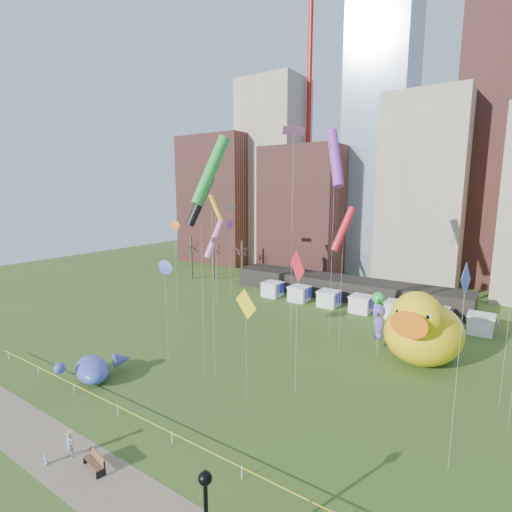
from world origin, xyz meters
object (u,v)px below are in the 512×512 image
Objects in this scene: park_bench at (96,461)px; woman at (70,445)px; seahorse_green at (378,307)px; small_duck at (444,349)px; big_duck at (422,329)px; toddler at (46,459)px; seahorse_purple at (379,319)px; whale_inflatable at (94,368)px.

park_bench is 1.21× the size of woman.
seahorse_green reaches higher than woman.
seahorse_green is (-6.88, -0.26, 3.38)m from small_duck.
seahorse_green is 3.09× the size of park_bench.
big_duck reaches higher than toddler.
woman is 2.21× the size of toddler.
seahorse_purple is 30.01m from woman.
seahorse_green is at bearing 71.14° from whale_inflatable.
seahorse_green is at bearing 158.19° from small_duck.
seahorse_purple is 3.28× the size of woman.
big_duck is 3.74m from small_duck.
big_duck is at bearing 61.32° from toddler.
toddler is at bearing -115.89° from big_duck.
park_bench is at bearing -141.97° from small_duck.
woman is at bearing -145.19° from small_duck.
big_duck is 5.17× the size of park_bench.
small_duck reaches higher than park_bench.
big_duck is 30.78m from park_bench.
whale_inflatable is (-26.36, -22.55, -0.22)m from small_duck.
park_bench is 2.41m from woman.
seahorse_green is 31.82m from woman.
seahorse_purple reaches higher than small_duck.
small_duck is 2.35× the size of woman.
toddler is (-2.98, -1.55, -0.15)m from park_bench.
big_duck reaches higher than seahorse_purple.
woman is (-2.37, -0.30, 0.31)m from park_bench.
woman is (-18.05, -29.82, -0.41)m from small_duck.
seahorse_green reaches higher than small_duck.
small_duck is 0.61× the size of whale_inflatable.
seahorse_green is 29.81m from whale_inflatable.
toddler is (-18.65, -31.07, -0.87)m from small_duck.
seahorse_green reaches higher than seahorse_purple.
park_bench is (-8.79, -29.26, -4.10)m from seahorse_green.
big_duck is 1.62× the size of whale_inflatable.
toddler is at bearing -144.98° from small_duck.
big_duck reaches higher than park_bench.
whale_inflatable is 3.85× the size of woman.
seahorse_purple reaches higher than woman.
big_duck reaches higher than woman.
toddler is at bearing -142.20° from park_bench.
whale_inflatable reaches higher than toddler.
small_duck reaches higher than whale_inflatable.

